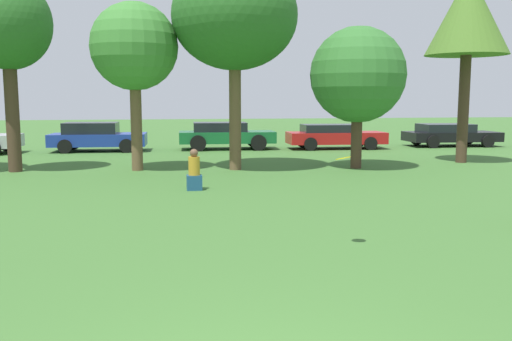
{
  "coord_description": "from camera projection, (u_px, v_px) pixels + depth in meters",
  "views": [
    {
      "loc": [
        -0.74,
        -3.61,
        2.32
      ],
      "look_at": [
        0.8,
        5.36,
        1.13
      ],
      "focal_mm": 38.48,
      "sensor_mm": 36.0,
      "label": 1
    }
  ],
  "objects": [
    {
      "name": "tree_5",
      "position": [
        468.0,
        15.0,
        19.46
      ],
      "size": [
        2.92,
        2.92,
        6.8
      ],
      "color": "#473323",
      "rests_on": "ground"
    },
    {
      "name": "parked_car_green",
      "position": [
        225.0,
        135.0,
        25.32
      ],
      "size": [
        4.45,
        2.1,
        1.24
      ],
      "rotation": [
        0.0,
        0.0,
        -0.04
      ],
      "color": "#196633",
      "rests_on": "ground"
    },
    {
      "name": "tree_3",
      "position": [
        235.0,
        17.0,
        17.48
      ],
      "size": [
        4.04,
        4.04,
        6.68
      ],
      "color": "brown",
      "rests_on": "ground"
    },
    {
      "name": "tree_4",
      "position": [
        358.0,
        75.0,
        18.09
      ],
      "size": [
        3.16,
        3.16,
        4.69
      ],
      "color": "#473323",
      "rests_on": "ground"
    },
    {
      "name": "parked_car_red",
      "position": [
        334.0,
        136.0,
        25.56
      ],
      "size": [
        4.58,
        1.97,
        1.14
      ],
      "rotation": [
        0.0,
        0.0,
        -0.04
      ],
      "color": "red",
      "rests_on": "ground"
    },
    {
      "name": "parked_car_blue",
      "position": [
        97.0,
        136.0,
        24.35
      ],
      "size": [
        4.21,
        2.09,
        1.28
      ],
      "rotation": [
        0.0,
        0.0,
        -0.04
      ],
      "color": "#1E389E",
      "rests_on": "ground"
    },
    {
      "name": "frisbee",
      "position": [
        343.0,
        158.0,
        8.4
      ],
      "size": [
        0.24,
        0.23,
        0.09
      ],
      "color": "yellow"
    },
    {
      "name": "tree_2",
      "position": [
        134.0,
        48.0,
        17.41
      ],
      "size": [
        2.79,
        2.79,
        5.37
      ],
      "color": "brown",
      "rests_on": "ground"
    },
    {
      "name": "parked_car_black",
      "position": [
        450.0,
        134.0,
        26.97
      ],
      "size": [
        4.53,
        2.21,
        1.1
      ],
      "rotation": [
        0.0,
        0.0,
        -0.04
      ],
      "color": "black",
      "rests_on": "ground"
    },
    {
      "name": "bystander_sitting",
      "position": [
        194.0,
        173.0,
        14.0
      ],
      "size": [
        0.39,
        0.32,
        1.06
      ],
      "color": "navy",
      "rests_on": "ground"
    },
    {
      "name": "tree_1",
      "position": [
        7.0,
        26.0,
        17.02
      ],
      "size": [
        2.71,
        2.71,
        6.09
      ],
      "color": "#473323",
      "rests_on": "ground"
    }
  ]
}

